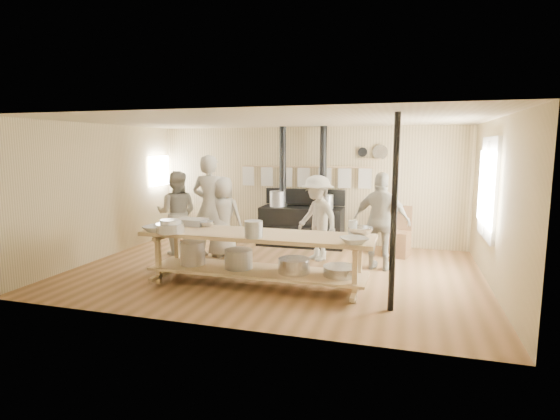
{
  "coord_description": "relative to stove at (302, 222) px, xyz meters",
  "views": [
    {
      "loc": [
        2.2,
        -7.12,
        2.17
      ],
      "look_at": [
        0.06,
        0.2,
        1.06
      ],
      "focal_mm": 28.0,
      "sensor_mm": 36.0,
      "label": 1
    }
  ],
  "objects": [
    {
      "name": "left_opening",
      "position": [
        -3.44,
        -0.12,
        1.08
      ],
      "size": [
        0.0,
        0.9,
        0.9
      ],
      "color": "white",
      "rests_on": "ground"
    },
    {
      "name": "mixing_bowl_large",
      "position": [
        -1.29,
        -3.35,
        0.4
      ],
      "size": [
        0.47,
        0.47,
        0.14
      ],
      "primitive_type": "cylinder",
      "rotation": [
        0.0,
        0.0,
        -0.09
      ],
      "color": "silver",
      "rests_on": "prep_table"
    },
    {
      "name": "pitcher",
      "position": [
        1.44,
        -2.69,
        0.43
      ],
      "size": [
        0.16,
        0.16,
        0.21
      ],
      "primitive_type": "cylinder",
      "rotation": [
        0.0,
        0.0,
        -0.2
      ],
      "color": "silver",
      "rests_on": "prep_table"
    },
    {
      "name": "cook_center",
      "position": [
        -1.26,
        -1.42,
        0.28
      ],
      "size": [
        0.79,
        0.52,
        1.59
      ],
      "primitive_type": "imported",
      "rotation": [
        0.0,
        0.0,
        3.16
      ],
      "color": "#BCB8A6",
      "rests_on": "ground"
    },
    {
      "name": "bowl_steel_a",
      "position": [
        -0.99,
        -2.72,
        0.37
      ],
      "size": [
        0.38,
        0.38,
        0.08
      ],
      "primitive_type": "imported",
      "rotation": [
        0.0,
        0.0,
        0.66
      ],
      "color": "silver",
      "rests_on": "prep_table"
    },
    {
      "name": "prep_table",
      "position": [
        -0.0,
        -3.02,
        -0.0
      ],
      "size": [
        3.6,
        0.9,
        0.85
      ],
      "color": "tan",
      "rests_on": "ground"
    },
    {
      "name": "support_post",
      "position": [
        2.06,
        -3.47,
        0.78
      ],
      "size": [
        0.08,
        0.08,
        2.6
      ],
      "primitive_type": "cylinder",
      "color": "black",
      "rests_on": "ground"
    },
    {
      "name": "deep_bowl_enamel",
      "position": [
        -1.28,
        -3.34,
        0.43
      ],
      "size": [
        0.4,
        0.4,
        0.2
      ],
      "primitive_type": "cylinder",
      "rotation": [
        0.0,
        0.0,
        0.26
      ],
      "color": "silver",
      "rests_on": "prep_table"
    },
    {
      "name": "cook_left",
      "position": [
        -2.22,
        -1.5,
        0.32
      ],
      "size": [
        0.95,
        0.82,
        1.69
      ],
      "primitive_type": "imported",
      "rotation": [
        0.0,
        0.0,
        3.4
      ],
      "color": "#BCB8A6",
      "rests_on": "ground"
    },
    {
      "name": "cook_far_left",
      "position": [
        -1.49,
        -1.5,
        0.49
      ],
      "size": [
        0.75,
        0.5,
        2.01
      ],
      "primitive_type": "imported",
      "rotation": [
        0.0,
        0.0,
        3.11
      ],
      "color": "#BCB8A6",
      "rests_on": "ground"
    },
    {
      "name": "bowl_white_a",
      "position": [
        -1.54,
        -3.35,
        0.37
      ],
      "size": [
        0.38,
        0.38,
        0.09
      ],
      "primitive_type": "imported",
      "rotation": [
        0.0,
        0.0,
        0.01
      ],
      "color": "silver",
      "rests_on": "prep_table"
    },
    {
      "name": "chair",
      "position": [
        2.06,
        -0.4,
        -0.23
      ],
      "size": [
        0.56,
        0.56,
        1.0
      ],
      "rotation": [
        0.0,
        0.0,
        -0.22
      ],
      "color": "brown",
      "rests_on": "ground"
    },
    {
      "name": "bowl_steel_b",
      "position": [
        1.56,
        -2.69,
        0.39
      ],
      "size": [
        0.52,
        0.52,
        0.12
      ],
      "primitive_type": "imported",
      "rotation": [
        0.0,
        0.0,
        3.86
      ],
      "color": "silver",
      "rests_on": "prep_table"
    },
    {
      "name": "towel_rail",
      "position": [
        0.01,
        0.28,
        1.04
      ],
      "size": [
        3.0,
        0.04,
        0.47
      ],
      "color": "tan",
      "rests_on": "ground"
    },
    {
      "name": "room_shell",
      "position": [
        0.01,
        -2.12,
        1.1
      ],
      "size": [
        7.0,
        7.0,
        7.0
      ],
      "color": "tan",
      "rests_on": "ground"
    },
    {
      "name": "roasting_pan",
      "position": [
        -1.27,
        -2.69,
        0.38
      ],
      "size": [
        0.51,
        0.34,
        0.11
      ],
      "primitive_type": "cube",
      "rotation": [
        0.0,
        0.0,
        -0.02
      ],
      "color": "#B2B2B7",
      "rests_on": "prep_table"
    },
    {
      "name": "cook_by_window",
      "position": [
        0.58,
        -1.16,
        0.3
      ],
      "size": [
        1.2,
        1.14,
        1.63
      ],
      "primitive_type": "imported",
      "rotation": [
        0.0,
        0.0,
        -0.7
      ],
      "color": "#BCB8A6",
      "rests_on": "ground"
    },
    {
      "name": "ground",
      "position": [
        0.01,
        -2.12,
        -0.52
      ],
      "size": [
        7.0,
        7.0,
        0.0
      ],
      "primitive_type": "plane",
      "color": "brown",
      "rests_on": "ground"
    },
    {
      "name": "bucket_galv",
      "position": [
        0.08,
        -3.35,
        0.45
      ],
      "size": [
        0.35,
        0.35,
        0.25
      ],
      "primitive_type": "cylinder",
      "rotation": [
        0.0,
        0.0,
        0.41
      ],
      "color": "gray",
      "rests_on": "prep_table"
    },
    {
      "name": "back_wall_shelf",
      "position": [
        1.47,
        0.32,
        1.48
      ],
      "size": [
        0.63,
        0.14,
        0.32
      ],
      "color": "tan",
      "rests_on": "ground"
    },
    {
      "name": "stove",
      "position": [
        0.0,
        0.0,
        0.0
      ],
      "size": [
        1.9,
        0.75,
        2.6
      ],
      "color": "black",
      "rests_on": "ground"
    },
    {
      "name": "bowl_white_b",
      "position": [
        1.54,
        -3.35,
        0.37
      ],
      "size": [
        0.51,
        0.51,
        0.09
      ],
      "primitive_type": "imported",
      "rotation": [
        0.0,
        0.0,
        2.19
      ],
      "color": "silver",
      "rests_on": "prep_table"
    },
    {
      "name": "cook_right",
      "position": [
        1.79,
        -1.5,
        0.34
      ],
      "size": [
        1.08,
        0.63,
        1.73
      ],
      "primitive_type": "imported",
      "rotation": [
        0.0,
        0.0,
        2.92
      ],
      "color": "#BCB8A6",
      "rests_on": "ground"
    },
    {
      "name": "window_right",
      "position": [
        3.48,
        -1.52,
        0.98
      ],
      "size": [
        0.09,
        1.5,
        1.65
      ],
      "color": "beige",
      "rests_on": "ground"
    }
  ]
}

